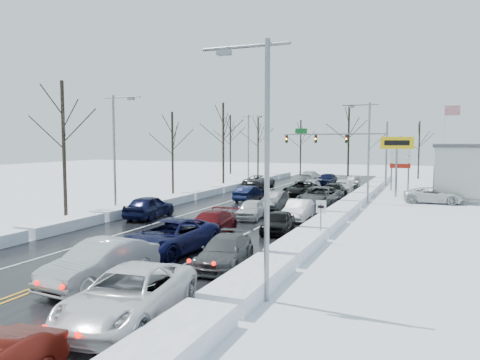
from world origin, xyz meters
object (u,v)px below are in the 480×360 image
at_px(tires_plus_sign, 397,147).
at_px(flagpole, 445,138).
at_px(oncoming_car_0, 249,201).
at_px(traffic_signal_mast, 346,142).

distance_m(tires_plus_sign, flagpole, 14.79).
xyz_separation_m(tires_plus_sign, oncoming_car_0, (-12.41, -8.71, -4.99)).
bearing_deg(traffic_signal_mast, flagpole, 9.73).
bearing_deg(oncoming_car_0, traffic_signal_mast, -101.46).
bearing_deg(oncoming_car_0, flagpole, -123.90).
bearing_deg(tires_plus_sign, oncoming_car_0, -144.94).
distance_m(flagpole, oncoming_car_0, 29.04).
xyz_separation_m(flagpole, oncoming_car_0, (-17.09, -22.72, -5.93)).
bearing_deg(flagpole, tires_plus_sign, -108.44).
bearing_deg(tires_plus_sign, traffic_signal_mast, 120.46).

